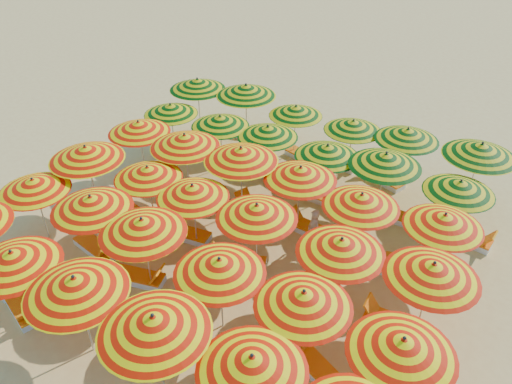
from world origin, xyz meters
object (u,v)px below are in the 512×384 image
umbrella_11 (403,346)px  lounger_22 (238,132)px  umbrella_14 (193,191)px  lounger_13 (157,177)px  lounger_1 (22,307)px  beachgoer_b (172,190)px  umbrella_15 (257,211)px  beachgoer_a (313,230)px  lounger_12 (393,323)px  umbrella_6 (34,185)px  umbrella_10 (304,299)px  umbrella_4 (252,363)px  umbrella_32 (296,111)px  umbrella_20 (241,154)px  umbrella_33 (353,125)px  umbrella_34 (407,134)px  lounger_6 (316,366)px  umbrella_35 (481,150)px  lounger_5 (138,277)px  lounger_25 (383,178)px  umbrella_7 (91,203)px  umbrella_18 (139,127)px  lounger_21 (466,238)px  umbrella_12 (86,153)px  lounger_23 (305,157)px  umbrella_9 (219,266)px  umbrella_23 (444,221)px  lounger_0 (4,280)px  umbrella_29 (460,187)px  umbrella_3 (154,324)px  umbrella_1 (13,259)px  umbrella_27 (327,151)px  lounger_16 (369,263)px  lounger_24 (338,162)px  umbrella_8 (142,226)px  lounger_10 (184,233)px  umbrella_19 (185,141)px  umbrella_13 (148,173)px  lounger_11 (237,262)px  umbrella_28 (386,160)px  umbrella_26 (268,132)px  lounger_9 (141,218)px  umbrella_2 (75,285)px  umbrella_21 (300,173)px  umbrella_22 (361,200)px  lounger_18 (279,180)px

umbrella_11 → lounger_22: size_ratio=1.62×
umbrella_14 → lounger_13: 4.75m
lounger_1 → beachgoer_b: 6.13m
umbrella_15 → beachgoer_a: umbrella_15 is taller
umbrella_11 → lounger_12: bearing=104.3°
umbrella_6 → umbrella_10: 9.45m
umbrella_4 → umbrella_32: bearing=112.2°
umbrella_20 → umbrella_33: bearing=62.8°
umbrella_34 → lounger_6: (0.74, -9.28, -2.04)m
umbrella_35 → lounger_5: 12.03m
umbrella_32 → lounger_25: bearing=-1.7°
umbrella_7 → umbrella_34: bearing=53.0°
umbrella_18 → lounger_21: (11.83, 2.24, -2.03)m
umbrella_4 → umbrella_12: umbrella_12 is taller
umbrella_32 → umbrella_33: bearing=-2.4°
lounger_1 → umbrella_4: bearing=22.1°
umbrella_15 → lounger_6: (3.11, -2.43, -2.08)m
lounger_1 → lounger_23: size_ratio=1.00×
umbrella_6 → beachgoer_b: size_ratio=1.69×
umbrella_9 → umbrella_34: 9.49m
umbrella_23 → lounger_13: (-10.62, -0.02, -1.97)m
umbrella_34 → lounger_0: size_ratio=1.69×
umbrella_15 → umbrella_29: size_ratio=0.95×
umbrella_3 → lounger_0: bearing=176.5°
lounger_0 → umbrella_1: bearing=5.2°
umbrella_12 → umbrella_15: bearing=1.7°
umbrella_14 → lounger_12: bearing=-1.1°
lounger_12 → lounger_21: bearing=-103.4°
umbrella_20 → lounger_25: (3.74, 4.43, -2.21)m
lounger_23 → umbrella_7: bearing=-92.3°
umbrella_27 → lounger_13: size_ratio=1.33×
lounger_23 → lounger_25: bearing=15.7°
umbrella_33 → lounger_16: (2.65, -4.91, -1.91)m
umbrella_23 → lounger_24: (-4.90, 4.61, -1.97)m
umbrella_1 → umbrella_35: bearing=51.3°
umbrella_8 → umbrella_23: 8.44m
lounger_16 → lounger_10: bearing=-175.2°
umbrella_1 → umbrella_33: (4.65, 11.61, -0.17)m
umbrella_19 → lounger_5: size_ratio=1.59×
umbrella_34 → beachgoer_b: 8.75m
umbrella_13 → lounger_11: umbrella_13 is taller
umbrella_27 → lounger_23: 3.61m
umbrella_27 → lounger_6: size_ratio=1.33×
umbrella_28 → lounger_21: size_ratio=1.51×
umbrella_12 → umbrella_26: bearing=48.1°
lounger_9 → umbrella_26: bearing=74.2°
umbrella_2 → umbrella_18: 8.37m
umbrella_21 → lounger_25: (1.60, 4.29, -2.07)m
umbrella_22 → lounger_18: umbrella_22 is taller
umbrella_19 → lounger_5: 5.12m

